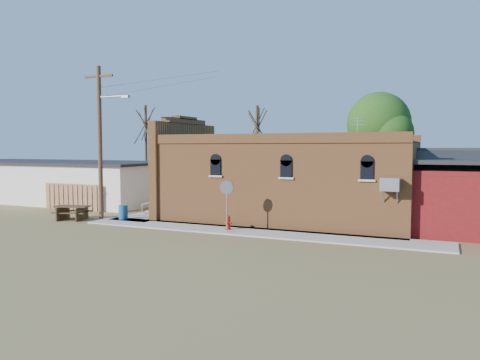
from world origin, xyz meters
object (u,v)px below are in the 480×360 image
at_px(brick_bar, 283,180).
at_px(utility_pole, 101,139).
at_px(fire_hydrant, 228,223).
at_px(stop_sign, 227,192).
at_px(trash_barrel, 123,212).
at_px(picnic_table, 72,211).

xyz_separation_m(brick_bar, utility_pole, (-9.79, -4.29, 2.43)).
relative_size(fire_hydrant, stop_sign, 0.28).
relative_size(stop_sign, trash_barrel, 3.15).
distance_m(stop_sign, picnic_table, 10.44).
bearing_deg(stop_sign, utility_pole, 176.27).
relative_size(utility_pole, trash_barrel, 10.97).
bearing_deg(stop_sign, picnic_table, -178.75).
distance_m(brick_bar, utility_pole, 10.96).
distance_m(utility_pole, stop_sign, 9.17).
xyz_separation_m(utility_pole, stop_sign, (8.69, -1.09, -2.71)).
xyz_separation_m(fire_hydrant, trash_barrel, (-7.12, 0.66, 0.05)).
distance_m(stop_sign, trash_barrel, 7.69).
height_order(fire_hydrant, picnic_table, picnic_table).
xyz_separation_m(stop_sign, trash_barrel, (-7.39, 1.39, -1.57)).
bearing_deg(trash_barrel, stop_sign, -10.63).
height_order(utility_pole, picnic_table, utility_pole).
distance_m(brick_bar, fire_hydrant, 5.21).
relative_size(stop_sign, picnic_table, 1.10).
distance_m(fire_hydrant, trash_barrel, 7.15).
bearing_deg(trash_barrel, utility_pole, -166.99).
relative_size(utility_pole, stop_sign, 3.49).
distance_m(brick_bar, picnic_table, 12.59).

